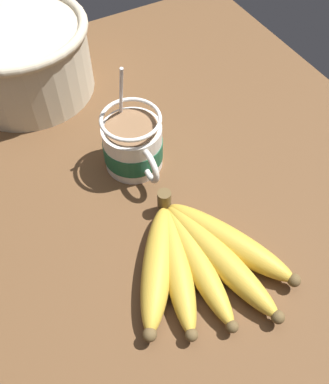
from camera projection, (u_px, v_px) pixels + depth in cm
name	position (u px, v px, depth cm)	size (l,w,h in cm)	color
table	(126.00, 195.00, 66.95)	(90.81, 90.81, 3.17)	brown
coffee_mug	(133.00, 145.00, 65.59)	(13.45, 9.30, 17.28)	white
banana_bunch	(198.00, 258.00, 56.48)	(23.32, 22.75, 4.28)	brown
woven_basket	(21.00, 56.00, 74.43)	(24.80, 24.80, 13.18)	beige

